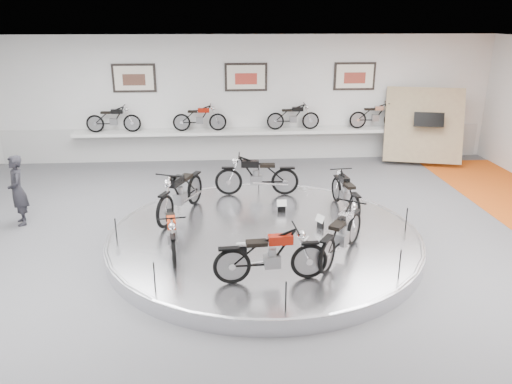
{
  "coord_description": "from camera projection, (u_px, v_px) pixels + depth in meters",
  "views": [
    {
      "loc": [
        -0.84,
        -9.11,
        4.5
      ],
      "look_at": [
        -0.14,
        0.6,
        1.08
      ],
      "focal_mm": 35.0,
      "sensor_mm": 36.0,
      "label": 1
    }
  ],
  "objects": [
    {
      "name": "bike_d",
      "position": [
        172.0,
        232.0,
        9.24
      ],
      "size": [
        0.72,
        1.54,
        0.87
      ],
      "primitive_type": null,
      "rotation": [
        0.0,
        0.0,
        4.85
      ],
      "color": "red",
      "rests_on": "display_platform"
    },
    {
      "name": "ceiling",
      "position": [
        266.0,
        47.0,
        8.79
      ],
      "size": [
        16.0,
        16.0,
        0.0
      ],
      "primitive_type": "plane",
      "rotation": [
        3.14,
        0.0,
        0.0
      ],
      "color": "white",
      "rests_on": "wall_back"
    },
    {
      "name": "poster_left",
      "position": [
        134.0,
        78.0,
        15.54
      ],
      "size": [
        1.35,
        0.06,
        0.88
      ],
      "primitive_type": "cube",
      "color": "silver",
      "rests_on": "wall_back"
    },
    {
      "name": "bike_f",
      "position": [
        342.0,
        233.0,
        9.05
      ],
      "size": [
        1.45,
        1.73,
        0.99
      ],
      "primitive_type": null,
      "rotation": [
        0.0,
        0.0,
        7.25
      ],
      "color": "#A6A5AA",
      "rests_on": "display_platform"
    },
    {
      "name": "shelf_bike_b",
      "position": [
        200.0,
        120.0,
        15.85
      ],
      "size": [
        1.22,
        0.43,
        0.73
      ],
      "primitive_type": null,
      "color": "maroon",
      "rests_on": "shelf"
    },
    {
      "name": "bike_b",
      "position": [
        257.0,
        175.0,
        12.29
      ],
      "size": [
        1.79,
        0.73,
        1.03
      ],
      "primitive_type": null,
      "rotation": [
        0.0,
        0.0,
        3.08
      ],
      "color": "black",
      "rests_on": "display_platform"
    },
    {
      "name": "shelf_bike_d",
      "position": [
        375.0,
        117.0,
        16.24
      ],
      "size": [
        1.22,
        0.43,
        0.73
      ],
      "primitive_type": null,
      "color": "#A6A5AA",
      "rests_on": "shelf"
    },
    {
      "name": "poster_center",
      "position": [
        246.0,
        77.0,
        15.77
      ],
      "size": [
        1.35,
        0.06,
        0.88
      ],
      "primitive_type": "cube",
      "color": "silver",
      "rests_on": "wall_back"
    },
    {
      "name": "bike_a",
      "position": [
        346.0,
        192.0,
        11.3
      ],
      "size": [
        0.7,
        1.58,
        0.9
      ],
      "primitive_type": null,
      "rotation": [
        0.0,
        0.0,
        1.68
      ],
      "color": "black",
      "rests_on": "display_platform"
    },
    {
      "name": "shelf_bike_c",
      "position": [
        293.0,
        118.0,
        16.06
      ],
      "size": [
        1.22,
        0.43,
        0.73
      ],
      "primitive_type": null,
      "color": "black",
      "rests_on": "shelf"
    },
    {
      "name": "dado_band",
      "position": [
        246.0,
        143.0,
        16.51
      ],
      "size": [
        15.68,
        0.04,
        1.1
      ],
      "primitive_type": "cube",
      "color": "#BCBCBA",
      "rests_on": "floor"
    },
    {
      "name": "shelf",
      "position": [
        247.0,
        132.0,
        16.09
      ],
      "size": [
        11.0,
        0.55,
        0.1
      ],
      "primitive_type": "cube",
      "color": "silver",
      "rests_on": "wall_back"
    },
    {
      "name": "poster_right",
      "position": [
        355.0,
        76.0,
        16.01
      ],
      "size": [
        1.35,
        0.06,
        0.88
      ],
      "primitive_type": "cube",
      "color": "silver",
      "rests_on": "wall_back"
    },
    {
      "name": "bike_c",
      "position": [
        180.0,
        192.0,
        11.01
      ],
      "size": [
        1.31,
        1.96,
        1.09
      ],
      "primitive_type": null,
      "rotation": [
        0.0,
        0.0,
        4.32
      ],
      "color": "black",
      "rests_on": "display_platform"
    },
    {
      "name": "bike_e",
      "position": [
        271.0,
        255.0,
        8.24
      ],
      "size": [
        1.67,
        0.69,
        0.96
      ],
      "primitive_type": null,
      "rotation": [
        0.0,
        0.0,
        6.35
      ],
      "color": "maroon",
      "rests_on": "display_platform"
    },
    {
      "name": "visitor",
      "position": [
        18.0,
        190.0,
        11.23
      ],
      "size": [
        0.6,
        0.7,
        1.61
      ],
      "primitive_type": "imported",
      "rotation": [
        0.0,
        0.0,
        -1.13
      ],
      "color": "black",
      "rests_on": "floor"
    },
    {
      "name": "floor",
      "position": [
        265.0,
        252.0,
        10.12
      ],
      "size": [
        16.0,
        16.0,
        0.0
      ],
      "primitive_type": "plane",
      "color": "#535356",
      "rests_on": "ground"
    },
    {
      "name": "platform_rim",
      "position": [
        264.0,
        233.0,
        10.31
      ],
      "size": [
        6.4,
        6.4,
        0.1
      ],
      "primitive_type": "torus",
      "color": "#B2B2BA",
      "rests_on": "display_platform"
    },
    {
      "name": "display_panel",
      "position": [
        424.0,
        125.0,
        15.83
      ],
      "size": [
        2.56,
        1.52,
        2.3
      ],
      "primitive_type": "cube",
      "rotation": [
        -0.35,
        0.0,
        -0.26
      ],
      "color": "tan",
      "rests_on": "floor"
    },
    {
      "name": "display_platform",
      "position": [
        264.0,
        239.0,
        10.35
      ],
      "size": [
        6.4,
        6.4,
        0.3
      ],
      "primitive_type": "cylinder",
      "color": "silver",
      "rests_on": "floor"
    },
    {
      "name": "shelf_bike_a",
      "position": [
        113.0,
        121.0,
        15.67
      ],
      "size": [
        1.22,
        0.43,
        0.73
      ],
      "primitive_type": null,
      "color": "black",
      "rests_on": "shelf"
    },
    {
      "name": "wall_back",
      "position": [
        246.0,
        99.0,
        16.04
      ],
      "size": [
        16.0,
        0.0,
        16.0
      ],
      "primitive_type": "plane",
      "rotation": [
        1.57,
        0.0,
        0.0
      ],
      "color": "silver",
      "rests_on": "floor"
    }
  ]
}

